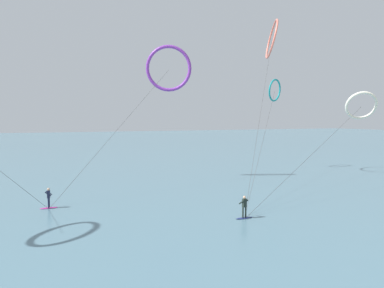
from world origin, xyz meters
The scene contains 7 objects.
sea_water centered at (0.00, 104.09, 0.04)m, with size 400.00×200.00×0.08m, color slate.
surfer_magenta centered at (-8.16, 30.11, 0.82)m, with size 1.40×0.63×1.70m.
surfer_navy centered at (5.10, 21.01, 0.82)m, with size 1.40×0.62×1.70m.
kite_coral centered at (19.37, 37.52, 17.77)m, with size 16.06×19.15×20.33m.
kite_teal centered at (23.21, 41.89, 11.61)m, with size 19.82×21.93×13.32m.
kite_violet centered at (5.87, 39.51, 13.53)m, with size 16.75×11.10×16.31m.
kite_ivory centered at (25.48, 28.61, 9.00)m, with size 22.46×9.39×10.67m.
Camera 1 is at (-8.96, -1.34, 7.52)m, focal length 33.35 mm.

